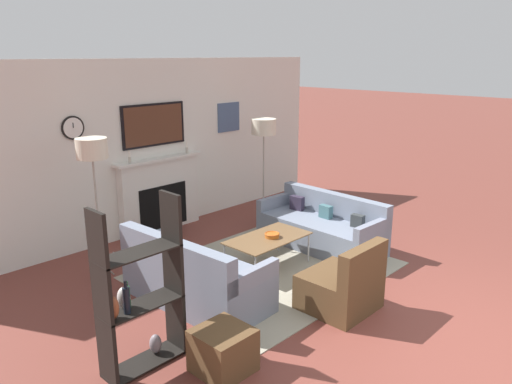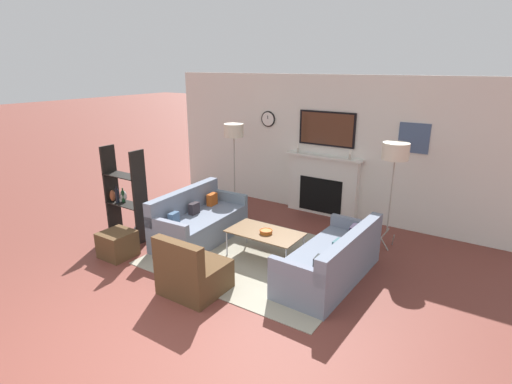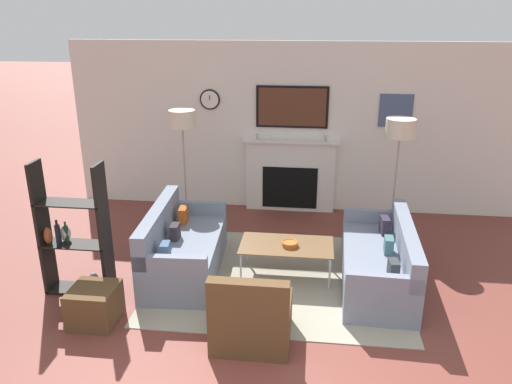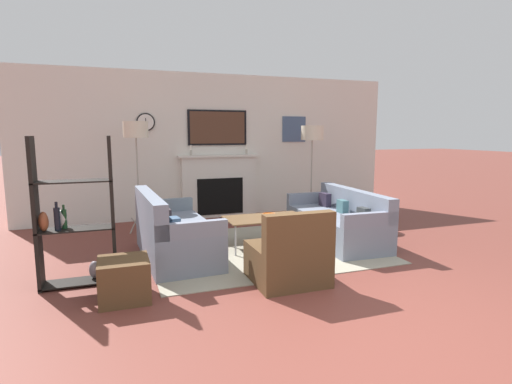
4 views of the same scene
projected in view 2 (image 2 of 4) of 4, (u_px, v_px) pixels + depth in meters
ground_plane at (113, 360)px, 4.06m from camera, size 60.00×60.00×0.00m
fireplace_wall at (326, 153)px, 7.76m from camera, size 7.18×0.28×2.70m
area_rug at (258, 257)px, 6.22m from camera, size 3.04×2.51×0.01m
couch_left at (198, 223)px, 6.76m from camera, size 0.91×1.77×0.86m
couch_right at (332, 261)px, 5.50m from camera, size 0.86×1.91×0.76m
armchair at (193, 274)px, 5.19m from camera, size 0.76×0.72×0.81m
coffee_table at (265, 233)px, 6.09m from camera, size 1.13×0.63×0.43m
decorative_bowl at (266, 231)px, 6.03m from camera, size 0.20×0.20×0.06m
floor_lamp_left at (234, 132)px, 7.71m from camera, size 0.38×0.38×1.79m
floor_lamp_right at (395, 153)px, 6.11m from camera, size 0.41×0.41×1.74m
shelf_unit at (126, 198)px, 6.75m from camera, size 0.77×0.28×1.57m
ottoman at (118, 244)px, 6.20m from camera, size 0.47×0.47×0.41m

